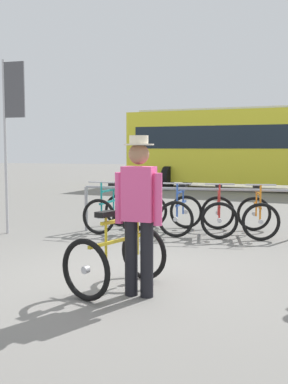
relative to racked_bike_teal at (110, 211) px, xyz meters
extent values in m
plane|color=slate|center=(1.40, -3.20, -0.37)|extent=(80.00, 80.00, 0.00)
cylinder|color=#99999E|center=(-0.41, -0.21, 0.06)|extent=(0.06, 0.06, 0.85)
cylinder|color=#99999E|center=(1.51, -0.08, 0.48)|extent=(3.84, 0.31, 0.05)
torus|color=black|center=(0.03, 0.51, -0.04)|extent=(0.66, 0.12, 0.66)
cylinder|color=#B7B7BC|center=(0.03, 0.51, -0.04)|extent=(0.08, 0.07, 0.08)
torus|color=black|center=(-0.03, -0.51, -0.04)|extent=(0.66, 0.12, 0.66)
cylinder|color=#B7B7BC|center=(-0.03, -0.51, -0.04)|extent=(0.08, 0.07, 0.08)
cube|color=teal|center=(0.00, 0.00, 0.19)|extent=(0.09, 0.92, 0.04)
cube|color=teal|center=(0.00, -0.05, 0.41)|extent=(0.07, 0.61, 0.04)
cylinder|color=teal|center=(0.01, 0.18, 0.24)|extent=(0.03, 0.03, 0.55)
cube|color=black|center=(0.01, 0.18, 0.51)|extent=(0.13, 0.25, 0.06)
cylinder|color=teal|center=(-0.02, -0.39, 0.28)|extent=(0.03, 0.03, 0.63)
cylinder|color=#B7B7BC|center=(-0.02, -0.39, 0.59)|extent=(0.52, 0.06, 0.03)
torus|color=black|center=(0.69, 0.56, -0.04)|extent=(0.66, 0.11, 0.66)
cylinder|color=#B7B7BC|center=(0.69, 0.56, -0.04)|extent=(0.08, 0.07, 0.08)
torus|color=black|center=(0.71, -0.46, -0.04)|extent=(0.66, 0.11, 0.66)
cylinder|color=#B7B7BC|center=(0.71, -0.46, -0.04)|extent=(0.08, 0.07, 0.08)
cube|color=#9ED14C|center=(0.70, 0.05, 0.19)|extent=(0.06, 0.92, 0.04)
cube|color=#9ED14C|center=(0.70, 0.00, 0.41)|extent=(0.05, 0.61, 0.04)
cylinder|color=#9ED14C|center=(0.69, 0.23, 0.24)|extent=(0.03, 0.03, 0.55)
cube|color=black|center=(0.69, 0.23, 0.51)|extent=(0.13, 0.24, 0.06)
cylinder|color=#9ED14C|center=(0.71, -0.34, 0.28)|extent=(0.03, 0.03, 0.63)
cylinder|color=#B7B7BC|center=(0.71, -0.34, 0.59)|extent=(0.52, 0.04, 0.03)
torus|color=black|center=(1.39, 0.61, -0.04)|extent=(0.66, 0.07, 0.66)
cylinder|color=#B7B7BC|center=(1.39, 0.61, -0.04)|extent=(0.08, 0.06, 0.08)
torus|color=black|center=(1.41, -0.41, -0.04)|extent=(0.66, 0.07, 0.66)
cylinder|color=#B7B7BC|center=(1.41, -0.41, -0.04)|extent=(0.08, 0.06, 0.08)
cube|color=#2D56B7|center=(1.40, 0.10, 0.19)|extent=(0.05, 0.92, 0.04)
cube|color=#2D56B7|center=(1.40, 0.05, 0.41)|extent=(0.05, 0.61, 0.04)
cylinder|color=#2D56B7|center=(1.39, 0.28, 0.24)|extent=(0.03, 0.03, 0.55)
cube|color=black|center=(1.39, 0.28, 0.51)|extent=(0.12, 0.24, 0.06)
cylinder|color=#2D56B7|center=(1.40, -0.29, 0.28)|extent=(0.03, 0.03, 0.63)
cylinder|color=#B7B7BC|center=(1.40, -0.29, 0.59)|extent=(0.52, 0.04, 0.03)
torus|color=black|center=(2.01, 0.65, -0.04)|extent=(0.67, 0.20, 0.66)
cylinder|color=#B7B7BC|center=(2.01, 0.65, -0.04)|extent=(0.09, 0.08, 0.08)
torus|color=black|center=(2.18, -0.36, -0.04)|extent=(0.67, 0.20, 0.66)
cylinder|color=#B7B7BC|center=(2.18, -0.36, -0.04)|extent=(0.09, 0.08, 0.08)
cube|color=red|center=(2.10, 0.14, 0.19)|extent=(0.18, 0.91, 0.04)
cube|color=red|center=(2.10, 0.10, 0.41)|extent=(0.13, 0.61, 0.04)
cylinder|color=red|center=(2.07, 0.33, 0.24)|extent=(0.03, 0.03, 0.55)
cube|color=black|center=(2.07, 0.33, 0.51)|extent=(0.16, 0.26, 0.06)
cylinder|color=red|center=(2.16, -0.24, 0.28)|extent=(0.03, 0.03, 0.63)
cylinder|color=#B7B7BC|center=(2.16, -0.24, 0.59)|extent=(0.52, 0.11, 0.03)
torus|color=black|center=(2.70, 0.69, -0.04)|extent=(0.66, 0.18, 0.66)
cylinder|color=#B7B7BC|center=(2.70, 0.69, -0.04)|extent=(0.09, 0.07, 0.08)
torus|color=black|center=(2.88, -0.31, -0.04)|extent=(0.66, 0.18, 0.66)
cylinder|color=#B7B7BC|center=(2.88, -0.31, -0.04)|extent=(0.09, 0.07, 0.08)
cube|color=orange|center=(2.79, 0.19, 0.19)|extent=(0.20, 0.91, 0.04)
cube|color=orange|center=(2.80, 0.14, 0.41)|extent=(0.14, 0.61, 0.04)
cylinder|color=orange|center=(2.76, 0.37, 0.24)|extent=(0.03, 0.03, 0.55)
cube|color=black|center=(2.76, 0.37, 0.51)|extent=(0.16, 0.26, 0.06)
cylinder|color=orange|center=(2.86, -0.19, 0.28)|extent=(0.03, 0.03, 0.63)
cylinder|color=#B7B7BC|center=(2.86, -0.19, 0.59)|extent=(0.52, 0.12, 0.03)
torus|color=black|center=(1.29, -4.17, -0.04)|extent=(0.64, 0.28, 0.66)
cylinder|color=#B7B7BC|center=(1.29, -4.17, -0.04)|extent=(0.10, 0.08, 0.08)
torus|color=black|center=(1.64, -3.21, -0.04)|extent=(0.64, 0.28, 0.66)
cylinder|color=#B7B7BC|center=(1.64, -3.21, -0.04)|extent=(0.10, 0.08, 0.08)
cube|color=yellow|center=(1.46, -3.69, 0.19)|extent=(0.34, 0.88, 0.04)
cube|color=yellow|center=(1.48, -3.64, 0.41)|extent=(0.24, 0.59, 0.04)
cylinder|color=yellow|center=(1.40, -3.86, 0.24)|extent=(0.03, 0.03, 0.55)
cube|color=black|center=(1.40, -3.86, 0.51)|extent=(0.19, 0.27, 0.06)
cylinder|color=yellow|center=(1.60, -3.33, 0.28)|extent=(0.03, 0.03, 0.63)
cylinder|color=#B7B7BC|center=(1.60, -3.33, 0.59)|extent=(0.50, 0.20, 0.03)
cube|color=gray|center=(1.64, -3.19, 0.47)|extent=(0.31, 0.28, 0.22)
ellipsoid|color=tan|center=(1.64, -3.19, 0.57)|extent=(0.22, 0.21, 0.16)
sphere|color=tan|center=(1.67, -3.11, 0.67)|extent=(0.11, 0.11, 0.11)
cylinder|color=black|center=(1.87, -3.86, 0.04)|extent=(0.14, 0.14, 0.82)
cylinder|color=black|center=(1.69, -3.85, 0.04)|extent=(0.14, 0.14, 0.82)
cube|color=#E54C8C|center=(1.78, -3.86, 0.74)|extent=(0.35, 0.23, 0.58)
cylinder|color=#E54C8C|center=(1.99, -3.89, 0.69)|extent=(0.09, 0.09, 0.55)
cylinder|color=#E54C8C|center=(1.56, -3.86, 0.69)|extent=(0.09, 0.09, 0.55)
sphere|color=#9E7051|center=(1.78, -3.86, 1.16)|extent=(0.22, 0.22, 0.22)
cylinder|color=beige|center=(1.78, -3.86, 1.26)|extent=(0.32, 0.32, 0.02)
cylinder|color=beige|center=(1.78, -3.86, 1.31)|extent=(0.20, 0.20, 0.09)
cube|color=yellow|center=(2.30, 10.07, 1.28)|extent=(10.22, 3.65, 2.70)
cube|color=#19232D|center=(2.30, 10.07, 1.63)|extent=(9.43, 3.58, 0.84)
cube|color=silver|center=(2.30, 10.07, 2.67)|extent=(9.20, 3.29, 0.08)
cylinder|color=black|center=(-1.07, 9.21, 0.08)|extent=(0.35, 0.92, 0.90)
cylinder|color=black|center=(-0.78, 11.69, 0.08)|extent=(0.35, 0.92, 0.90)
cylinder|color=#B2B2B7|center=(-1.71, -0.89, 1.23)|extent=(0.05, 0.05, 3.20)
cube|color=#4C4C51|center=(-1.49, -0.89, 2.28)|extent=(0.40, 0.03, 1.00)
camera|label=1|loc=(3.26, -8.68, 1.22)|focal=44.81mm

